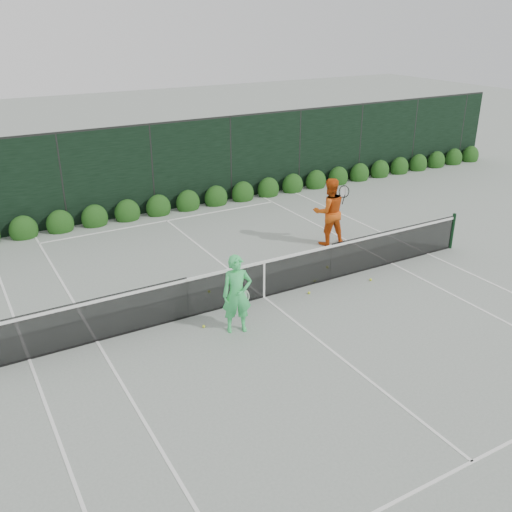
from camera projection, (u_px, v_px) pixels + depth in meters
ground at (264, 297)px, 13.96m from camera, size 80.00×80.00×0.00m
tennis_net at (263, 278)px, 13.74m from camera, size 12.90×0.10×1.07m
player_woman at (237, 294)px, 12.18m from camera, size 0.74×0.60×1.77m
player_man at (329, 212)px, 16.80m from camera, size 1.14×0.99×2.02m
court_lines at (264, 297)px, 13.96m from camera, size 11.03×23.83×0.01m
windscreen_fence at (334, 284)px, 11.20m from camera, size 32.00×21.07×3.06m
hedge_row at (159, 208)px, 19.57m from camera, size 31.66×0.65×0.94m
tennis_balls at (292, 289)px, 14.32m from camera, size 4.85×1.56×0.07m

